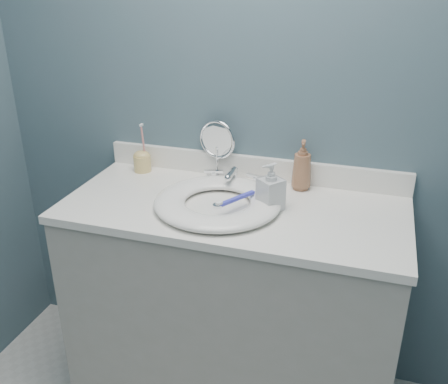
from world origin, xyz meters
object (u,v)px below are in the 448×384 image
at_px(toothbrush_holder, 142,160).
at_px(makeup_mirror, 217,146).
at_px(soap_bottle_amber, 302,165).
at_px(soap_bottle_clear, 271,187).

bearing_deg(toothbrush_holder, makeup_mirror, 7.71).
bearing_deg(soap_bottle_amber, soap_bottle_clear, -115.01).
distance_m(soap_bottle_clear, toothbrush_holder, 0.61).
bearing_deg(soap_bottle_clear, soap_bottle_amber, 109.36).
xyz_separation_m(soap_bottle_clear, toothbrush_holder, (-0.58, 0.19, -0.04)).
bearing_deg(makeup_mirror, soap_bottle_clear, -29.71).
height_order(soap_bottle_amber, toothbrush_holder, toothbrush_holder).
xyz_separation_m(makeup_mirror, soap_bottle_amber, (0.34, -0.03, -0.03)).
bearing_deg(soap_bottle_clear, toothbrush_holder, -159.27).
bearing_deg(toothbrush_holder, soap_bottle_amber, 1.35).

